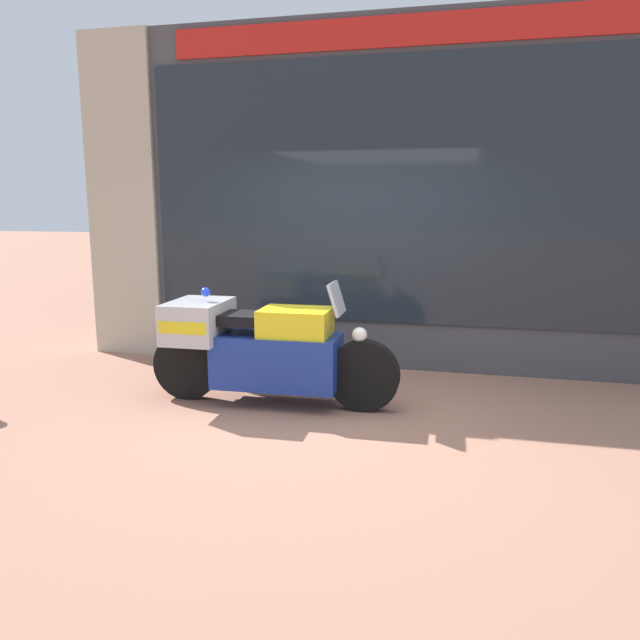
# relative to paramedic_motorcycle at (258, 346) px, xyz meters

# --- Properties ---
(ground_plane) EXTENTS (60.00, 60.00, 0.00)m
(ground_plane) POSITION_rel_paramedic_motorcycle_xyz_m (0.71, -0.26, -0.56)
(ground_plane) COLOR #9E6B56
(shop_building) EXTENTS (6.88, 0.55, 3.89)m
(shop_building) POSITION_rel_paramedic_motorcycle_xyz_m (0.28, 1.74, 1.39)
(shop_building) COLOR #424247
(shop_building) RESTS_ON ground
(window_display) EXTENTS (5.52, 0.30, 1.80)m
(window_display) POSITION_rel_paramedic_motorcycle_xyz_m (1.09, 1.77, -0.12)
(window_display) COLOR slate
(window_display) RESTS_ON ground
(paramedic_motorcycle) EXTENTS (2.40, 0.75, 1.19)m
(paramedic_motorcycle) POSITION_rel_paramedic_motorcycle_xyz_m (0.00, 0.00, 0.00)
(paramedic_motorcycle) COLOR black
(paramedic_motorcycle) RESTS_ON ground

